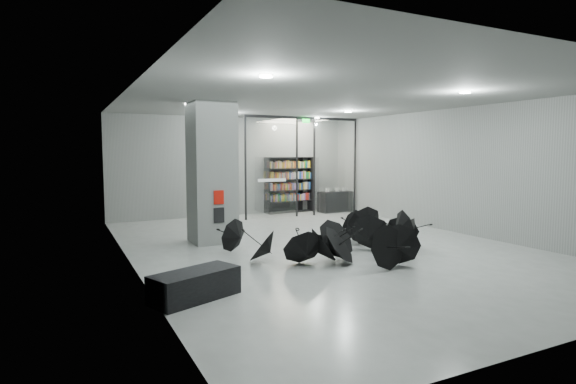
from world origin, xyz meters
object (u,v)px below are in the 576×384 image
column (212,173)px  shop_counter (335,202)px  umbrella_cluster (355,243)px  bench (195,285)px  bookshelf (289,185)px

column → shop_counter: size_ratio=2.69×
shop_counter → umbrella_cluster: umbrella_cluster is taller
bench → column: bearing=47.7°
bookshelf → shop_counter: 2.12m
bench → umbrella_cluster: (4.52, 1.58, 0.05)m
bench → umbrella_cluster: umbrella_cluster is taller
bench → umbrella_cluster: bearing=-2.4°
column → umbrella_cluster: (2.68, -3.31, -1.69)m
shop_counter → column: bearing=-155.3°
column → bench: column is taller
umbrella_cluster → column: bearing=128.9°
bench → shop_counter: (8.57, 8.88, 0.19)m
column → bench: (-1.84, -4.89, -1.75)m
column → shop_counter: (6.73, 3.99, -1.55)m
bookshelf → umbrella_cluster: bearing=-110.7°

